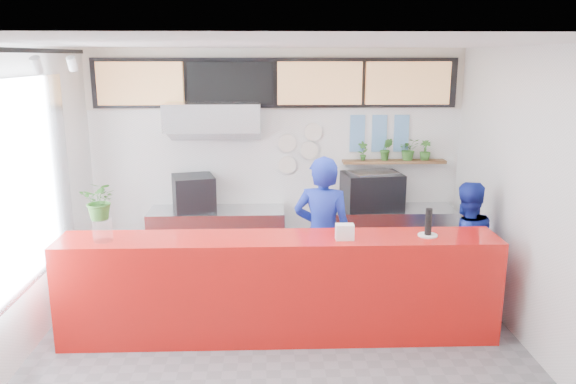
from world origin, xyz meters
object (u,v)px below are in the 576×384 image
(staff_center, at_px, (323,235))
(staff_right, at_px, (464,247))
(espresso_machine, at_px, (372,191))
(service_counter, at_px, (279,287))
(pepper_mill, at_px, (429,222))
(panini_oven, at_px, (194,193))

(staff_center, height_order, staff_right, staff_center)
(espresso_machine, bearing_deg, service_counter, -133.13)
(staff_right, bearing_deg, espresso_machine, -63.37)
(service_counter, distance_m, staff_center, 0.87)
(pepper_mill, bearing_deg, panini_oven, 145.33)
(espresso_machine, height_order, staff_center, staff_center)
(pepper_mill, bearing_deg, staff_right, 44.11)
(staff_center, bearing_deg, pepper_mill, 164.89)
(espresso_machine, relative_size, pepper_mill, 2.73)
(espresso_machine, relative_size, staff_right, 0.49)
(service_counter, distance_m, panini_oven, 2.19)
(staff_center, relative_size, staff_right, 1.19)
(espresso_machine, bearing_deg, staff_center, -130.69)
(panini_oven, relative_size, staff_right, 0.34)
(staff_right, relative_size, pepper_mill, 5.56)
(service_counter, distance_m, pepper_mill, 1.68)
(service_counter, xyz_separation_m, pepper_mill, (1.52, -0.01, 0.70))
(service_counter, bearing_deg, panini_oven, 121.35)
(service_counter, distance_m, staff_right, 2.21)
(staff_center, relative_size, pepper_mill, 6.63)
(pepper_mill, bearing_deg, service_counter, 179.52)
(service_counter, xyz_separation_m, panini_oven, (-1.10, 1.80, 0.58))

